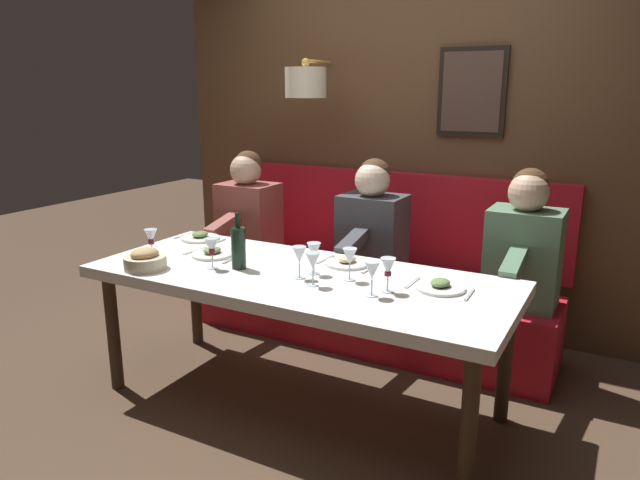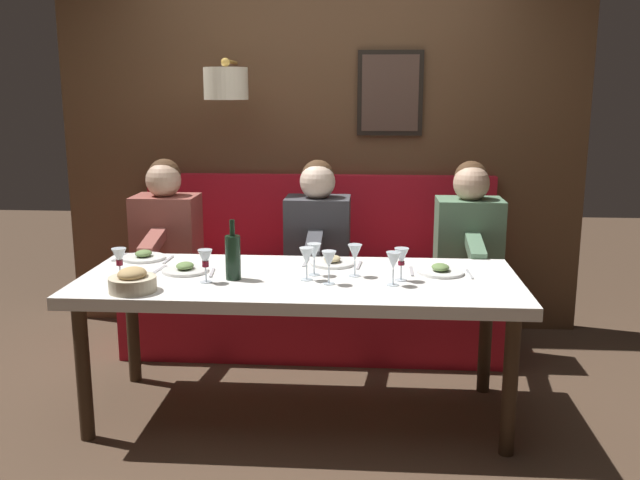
# 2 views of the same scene
# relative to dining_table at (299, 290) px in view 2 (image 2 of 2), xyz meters

# --- Properties ---
(ground_plane) EXTENTS (12.00, 12.00, 0.00)m
(ground_plane) POSITION_rel_dining_table_xyz_m (0.00, 0.00, -0.67)
(ground_plane) COLOR #4C3828
(dining_table) EXTENTS (0.90, 2.20, 0.74)m
(dining_table) POSITION_rel_dining_table_xyz_m (0.00, 0.00, 0.00)
(dining_table) COLOR silver
(dining_table) RESTS_ON ground_plane
(banquette_bench) EXTENTS (0.52, 2.40, 0.45)m
(banquette_bench) POSITION_rel_dining_table_xyz_m (0.89, 0.00, -0.45)
(banquette_bench) COLOR red
(banquette_bench) RESTS_ON ground_plane
(back_wall_panel) EXTENTS (0.59, 3.60, 2.90)m
(back_wall_panel) POSITION_rel_dining_table_xyz_m (1.46, 0.00, 0.70)
(back_wall_panel) COLOR brown
(back_wall_panel) RESTS_ON ground_plane
(diner_nearest) EXTENTS (0.60, 0.40, 0.79)m
(diner_nearest) POSITION_rel_dining_table_xyz_m (0.88, -0.96, 0.14)
(diner_nearest) COLOR #567A5B
(diner_nearest) RESTS_ON banquette_bench
(diner_near) EXTENTS (0.60, 0.40, 0.79)m
(diner_near) POSITION_rel_dining_table_xyz_m (0.88, -0.03, 0.14)
(diner_near) COLOR #3D3D42
(diner_near) RESTS_ON banquette_bench
(diner_middle) EXTENTS (0.60, 0.40, 0.79)m
(diner_middle) POSITION_rel_dining_table_xyz_m (0.88, 0.94, 0.14)
(diner_middle) COLOR #934C42
(diner_middle) RESTS_ON banquette_bench
(place_setting_0) EXTENTS (0.24, 0.33, 0.05)m
(place_setting_0) POSITION_rel_dining_table_xyz_m (0.05, 0.60, 0.08)
(place_setting_0) COLOR silver
(place_setting_0) RESTS_ON dining_table
(place_setting_1) EXTENTS (0.24, 0.31, 0.05)m
(place_setting_1) POSITION_rel_dining_table_xyz_m (0.31, 0.90, 0.08)
(place_setting_1) COLOR white
(place_setting_1) RESTS_ON dining_table
(place_setting_2) EXTENTS (0.24, 0.32, 0.05)m
(place_setting_2) POSITION_rel_dining_table_xyz_m (0.26, -0.15, 0.08)
(place_setting_2) COLOR silver
(place_setting_2) RESTS_ON dining_table
(place_setting_3) EXTENTS (0.24, 0.31, 0.05)m
(place_setting_3) POSITION_rel_dining_table_xyz_m (0.12, -0.72, 0.08)
(place_setting_3) COLOR white
(place_setting_3) RESTS_ON dining_table
(wine_glass_0) EXTENTS (0.07, 0.07, 0.16)m
(wine_glass_0) POSITION_rel_dining_table_xyz_m (-0.12, -0.16, 0.18)
(wine_glass_0) COLOR silver
(wine_glass_0) RESTS_ON dining_table
(wine_glass_1) EXTENTS (0.07, 0.07, 0.16)m
(wine_glass_1) POSITION_rel_dining_table_xyz_m (-0.14, 0.44, 0.18)
(wine_glass_1) COLOR silver
(wine_glass_1) RESTS_ON dining_table
(wine_glass_2) EXTENTS (0.07, 0.07, 0.16)m
(wine_glass_2) POSITION_rel_dining_table_xyz_m (-0.14, 0.87, 0.18)
(wine_glass_2) COLOR silver
(wine_glass_2) RESTS_ON dining_table
(wine_glass_3) EXTENTS (0.07, 0.07, 0.16)m
(wine_glass_3) POSITION_rel_dining_table_xyz_m (-0.12, -0.47, 0.18)
(wine_glass_3) COLOR silver
(wine_glass_3) RESTS_ON dining_table
(wine_glass_4) EXTENTS (0.07, 0.07, 0.16)m
(wine_glass_4) POSITION_rel_dining_table_xyz_m (0.04, -0.07, 0.18)
(wine_glass_4) COLOR silver
(wine_glass_4) RESTS_ON dining_table
(wine_glass_5) EXTENTS (0.07, 0.07, 0.16)m
(wine_glass_5) POSITION_rel_dining_table_xyz_m (0.03, -0.28, 0.18)
(wine_glass_5) COLOR silver
(wine_glass_5) RESTS_ON dining_table
(wine_glass_6) EXTENTS (0.07, 0.07, 0.16)m
(wine_glass_6) POSITION_rel_dining_table_xyz_m (-0.06, -0.04, 0.18)
(wine_glass_6) COLOR silver
(wine_glass_6) RESTS_ON dining_table
(wine_glass_7) EXTENTS (0.07, 0.07, 0.16)m
(wine_glass_7) POSITION_rel_dining_table_xyz_m (-0.04, -0.51, 0.18)
(wine_glass_7) COLOR silver
(wine_glass_7) RESTS_ON dining_table
(wine_bottle) EXTENTS (0.08, 0.08, 0.30)m
(wine_bottle) POSITION_rel_dining_table_xyz_m (-0.07, 0.32, 0.18)
(wine_bottle) COLOR black
(wine_bottle) RESTS_ON dining_table
(bread_bowl) EXTENTS (0.22, 0.22, 0.12)m
(bread_bowl) POSITION_rel_dining_table_xyz_m (-0.32, 0.75, 0.12)
(bread_bowl) COLOR beige
(bread_bowl) RESTS_ON dining_table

